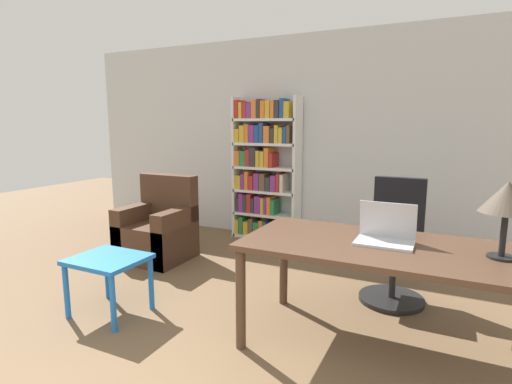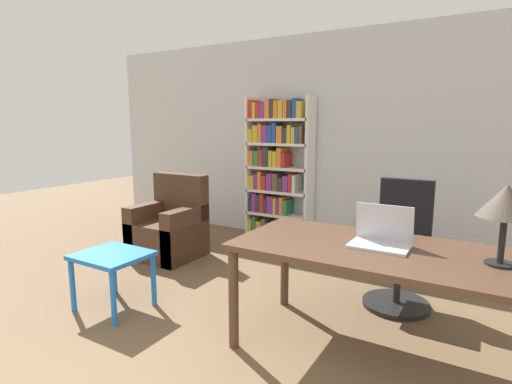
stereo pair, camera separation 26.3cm
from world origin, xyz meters
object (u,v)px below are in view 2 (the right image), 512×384
(desk, at_px, (378,260))
(laptop, at_px, (381,237))
(bookshelf, at_px, (276,170))
(table_lamp, at_px, (506,203))
(armchair, at_px, (169,230))
(side_table_blue, at_px, (112,262))
(office_chair, at_px, (401,252))

(desk, bearing_deg, laptop, 89.05)
(desk, xyz_separation_m, bookshelf, (-1.91, 2.19, 0.27))
(laptop, relative_size, table_lamp, 0.80)
(laptop, distance_m, table_lamp, 0.74)
(laptop, xyz_separation_m, bookshelf, (-1.91, 2.14, 0.12))
(desk, distance_m, armchair, 2.82)
(laptop, relative_size, side_table_blue, 0.66)
(office_chair, bearing_deg, laptop, -88.48)
(desk, xyz_separation_m, office_chair, (-0.02, 0.92, -0.20))
(office_chair, height_order, side_table_blue, office_chair)
(table_lamp, relative_size, side_table_blue, 0.82)
(laptop, bearing_deg, table_lamp, -2.33)
(armchair, bearing_deg, side_table_blue, -66.72)
(laptop, bearing_deg, office_chair, 91.52)
(desk, relative_size, laptop, 4.96)
(bookshelf, bearing_deg, armchair, -119.36)
(bookshelf, bearing_deg, office_chair, -33.87)
(laptop, xyz_separation_m, office_chair, (-0.02, 0.87, -0.35))
(desk, relative_size, armchair, 1.94)
(armchair, bearing_deg, laptop, -17.22)
(table_lamp, height_order, office_chair, table_lamp)
(side_table_blue, bearing_deg, table_lamp, 9.01)
(laptop, height_order, side_table_blue, laptop)
(desk, distance_m, office_chair, 0.95)
(bookshelf, bearing_deg, side_table_blue, -94.06)
(laptop, bearing_deg, desk, -90.95)
(side_table_blue, bearing_deg, armchair, 113.28)
(side_table_blue, height_order, armchair, armchair)
(desk, xyz_separation_m, side_table_blue, (-2.10, -0.41, -0.27))
(table_lamp, height_order, armchair, table_lamp)
(desk, relative_size, side_table_blue, 3.26)
(office_chair, bearing_deg, armchair, -179.01)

